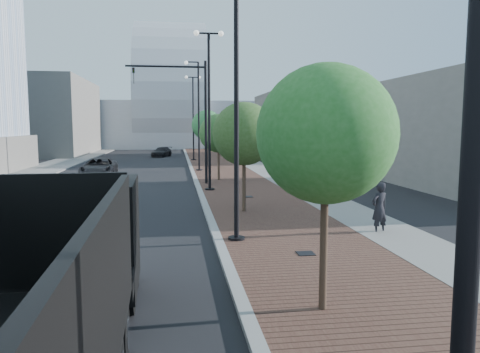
{
  "coord_description": "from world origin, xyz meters",
  "views": [
    {
      "loc": [
        -1.36,
        -4.79,
        3.88
      ],
      "look_at": [
        1.0,
        12.0,
        2.0
      ],
      "focal_mm": 34.28,
      "sensor_mm": 36.0,
      "label": 1
    }
  ],
  "objects": [
    {
      "name": "west_sidewalk",
      "position": [
        -13.0,
        40.0,
        0.06
      ],
      "size": [
        4.0,
        140.0,
        0.12
      ],
      "primitive_type": "cube",
      "color": "slate",
      "rests_on": "ground"
    },
    {
      "name": "utility_cover_2",
      "position": [
        2.4,
        19.0,
        0.13
      ],
      "size": [
        0.5,
        0.5,
        0.02
      ],
      "primitive_type": "cube",
      "color": "black",
      "rests_on": "sidewalk"
    },
    {
      "name": "commercial_block_nw",
      "position": [
        -20.0,
        60.0,
        5.0
      ],
      "size": [
        14.0,
        20.0,
        10.0
      ],
      "primitive_type": "cube",
      "color": "slate",
      "rests_on": "ground"
    },
    {
      "name": "dark_car_far",
      "position": [
        -3.12,
        53.75,
        0.59
      ],
      "size": [
        2.81,
        4.41,
        1.19
      ],
      "primitive_type": "imported",
      "rotation": [
        0.0,
        0.0,
        -0.3
      ],
      "color": "black",
      "rests_on": "ground"
    },
    {
      "name": "commercial_block_ne",
      "position": [
        16.0,
        50.0,
        4.0
      ],
      "size": [
        12.0,
        22.0,
        8.0
      ],
      "primitive_type": "cube",
      "color": "#68645D",
      "rests_on": "ground"
    },
    {
      "name": "sidewalk",
      "position": [
        3.5,
        40.0,
        0.06
      ],
      "size": [
        7.0,
        140.0,
        0.12
      ],
      "primitive_type": "cube",
      "color": "#4C2D23",
      "rests_on": "ground"
    },
    {
      "name": "concrete_strip",
      "position": [
        6.2,
        40.0,
        0.07
      ],
      "size": [
        2.4,
        140.0,
        0.13
      ],
      "primitive_type": "cube",
      "color": "slate",
      "rests_on": "ground"
    },
    {
      "name": "traffic_mast",
      "position": [
        -0.3,
        25.0,
        4.98
      ],
      "size": [
        5.09,
        0.2,
        8.0
      ],
      "color": "black",
      "rests_on": "ground"
    },
    {
      "name": "dump_truck",
      "position": [
        -3.26,
        1.81,
        1.32
      ],
      "size": [
        2.73,
        13.39,
        3.14
      ],
      "rotation": [
        0.0,
        0.0,
        0.03
      ],
      "color": "black",
      "rests_on": "ground"
    },
    {
      "name": "streetlight_4",
      "position": [
        0.6,
        46.0,
        4.82
      ],
      "size": [
        1.72,
        0.56,
        9.28
      ],
      "color": "black",
      "rests_on": "ground"
    },
    {
      "name": "tree_1",
      "position": [
        1.65,
        15.02,
        3.52
      ],
      "size": [
        2.77,
        2.77,
        4.92
      ],
      "color": "#382619",
      "rests_on": "ground"
    },
    {
      "name": "streetlight_3",
      "position": [
        0.49,
        34.0,
        4.34
      ],
      "size": [
        1.44,
        0.56,
        9.21
      ],
      "color": "black",
      "rests_on": "ground"
    },
    {
      "name": "streetlight_2",
      "position": [
        0.6,
        22.0,
        4.82
      ],
      "size": [
        1.72,
        0.56,
        9.28
      ],
      "color": "black",
      "rests_on": "ground"
    },
    {
      "name": "streetlight_1",
      "position": [
        0.49,
        10.0,
        4.34
      ],
      "size": [
        1.44,
        0.56,
        9.21
      ],
      "color": "black",
      "rests_on": "ground"
    },
    {
      "name": "dark_car_mid",
      "position": [
        -7.13,
        30.75,
        0.73
      ],
      "size": [
        2.59,
        5.33,
        1.46
      ],
      "primitive_type": "imported",
      "rotation": [
        0.0,
        0.0,
        0.03
      ],
      "color": "black",
      "rests_on": "ground"
    },
    {
      "name": "white_sedan",
      "position": [
        -5.49,
        9.5,
        0.76
      ],
      "size": [
        2.96,
        4.88,
        1.52
      ],
      "primitive_type": "imported",
      "rotation": [
        0.0,
        0.0,
        0.32
      ],
      "color": "silver",
      "rests_on": "ground"
    },
    {
      "name": "tree_3",
      "position": [
        1.65,
        39.02,
        3.94
      ],
      "size": [
        2.86,
        2.86,
        5.38
      ],
      "color": "#382619",
      "rests_on": "ground"
    },
    {
      "name": "utility_cover_1",
      "position": [
        2.4,
        8.0,
        0.13
      ],
      "size": [
        0.5,
        0.5,
        0.02
      ],
      "primitive_type": "cube",
      "color": "black",
      "rests_on": "sidewalk"
    },
    {
      "name": "curb",
      "position": [
        0.0,
        40.0,
        0.07
      ],
      "size": [
        0.3,
        140.0,
        0.14
      ],
      "primitive_type": "cube",
      "color": "gray",
      "rests_on": "ground"
    },
    {
      "name": "tree_2",
      "position": [
        1.65,
        27.02,
        3.35
      ],
      "size": [
        2.69,
        2.69,
        4.7
      ],
      "color": "#382619",
      "rests_on": "ground"
    },
    {
      "name": "tree_0",
      "position": [
        1.65,
        4.02,
        3.71
      ],
      "size": [
        2.79,
        2.79,
        5.12
      ],
      "color": "#382619",
      "rests_on": "ground"
    },
    {
      "name": "convention_center",
      "position": [
        -2.0,
        85.0,
        6.0
      ],
      "size": [
        50.0,
        30.0,
        50.0
      ],
      "color": "#A9ADB3",
      "rests_on": "ground"
    },
    {
      "name": "pedestrian",
      "position": [
        5.8,
        10.45,
        0.95
      ],
      "size": [
        0.81,
        0.67,
        1.89
      ],
      "primitive_type": "imported",
      "rotation": [
        0.0,
        0.0,
        3.51
      ],
      "color": "black",
      "rests_on": "ground"
    }
  ]
}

